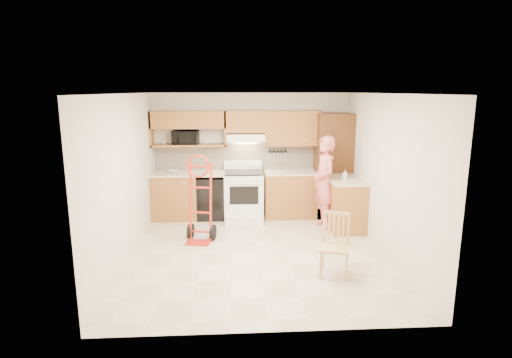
{
  "coord_description": "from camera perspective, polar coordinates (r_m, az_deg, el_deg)",
  "views": [
    {
      "loc": [
        -0.4,
        -6.27,
        2.55
      ],
      "look_at": [
        0.0,
        0.5,
        1.1
      ],
      "focal_mm": 29.26,
      "sensor_mm": 36.0,
      "label": 1
    }
  ],
  "objects": [
    {
      "name": "countertop_left",
      "position": [
        8.42,
        -9.12,
        0.75
      ],
      "size": [
        1.5,
        0.63,
        0.04
      ],
      "primitive_type": "cube",
      "color": "beige",
      "rests_on": "lower_cab_left"
    },
    {
      "name": "lower_cab_right",
      "position": [
        8.57,
        4.97,
        -2.16
      ],
      "size": [
        1.14,
        0.6,
        0.9
      ],
      "primitive_type": "cube",
      "color": "#A66437",
      "rests_on": "ground"
    },
    {
      "name": "hand_truck",
      "position": [
        7.11,
        -7.79,
        -3.3
      ],
      "size": [
        0.63,
        0.59,
        1.36
      ],
      "primitive_type": null,
      "rotation": [
        0.0,
        0.0,
        -0.21
      ],
      "color": "red",
      "rests_on": "ground"
    },
    {
      "name": "ceiling",
      "position": [
        6.28,
        0.28,
        11.71
      ],
      "size": [
        4.0,
        4.5,
        0.02
      ],
      "primitive_type": "cube",
      "color": "white",
      "rests_on": "ground"
    },
    {
      "name": "upper_cab_left",
      "position": [
        8.42,
        -9.27,
        8.03
      ],
      "size": [
        1.5,
        0.33,
        0.34
      ],
      "primitive_type": "cube",
      "color": "#A66437",
      "rests_on": "wall_back"
    },
    {
      "name": "knife_strip",
      "position": [
        8.63,
        2.98,
        3.32
      ],
      "size": [
        0.4,
        0.05,
        0.29
      ],
      "primitive_type": null,
      "color": "black",
      "rests_on": "backsplash"
    },
    {
      "name": "wall_left",
      "position": [
        6.6,
        -17.43,
        0.15
      ],
      "size": [
        0.02,
        4.5,
        2.5
      ],
      "primitive_type": "cube",
      "color": "beige",
      "rests_on": "ground"
    },
    {
      "name": "soap_bottle",
      "position": [
        7.91,
        12.09,
        0.68
      ],
      "size": [
        0.1,
        0.1,
        0.17
      ],
      "primitive_type": "imported",
      "rotation": [
        0.0,
        0.0,
        -0.35
      ],
      "color": "white",
      "rests_on": "countertop_return"
    },
    {
      "name": "person",
      "position": [
        7.83,
        9.3,
        -0.49
      ],
      "size": [
        0.49,
        0.68,
        1.74
      ],
      "primitive_type": "imported",
      "rotation": [
        0.0,
        0.0,
        -1.45
      ],
      "color": "#DB6767",
      "rests_on": "ground"
    },
    {
      "name": "range",
      "position": [
        8.31,
        -1.7,
        -1.73
      ],
      "size": [
        0.77,
        1.01,
        1.14
      ],
      "primitive_type": null,
      "color": "white",
      "rests_on": "ground"
    },
    {
      "name": "dining_chair",
      "position": [
        5.95,
        10.74,
        -8.94
      ],
      "size": [
        0.5,
        0.53,
        0.88
      ],
      "primitive_type": null,
      "rotation": [
        0.0,
        0.0,
        -0.29
      ],
      "color": "#E0AF65",
      "rests_on": "ground"
    },
    {
      "name": "wall_back",
      "position": [
        8.64,
        -0.7,
        3.41
      ],
      "size": [
        4.0,
        0.02,
        2.5
      ],
      "primitive_type": "cube",
      "color": "beige",
      "rests_on": "ground"
    },
    {
      "name": "wall_front",
      "position": [
        4.23,
        2.24,
        -5.81
      ],
      "size": [
        4.0,
        0.02,
        2.5
      ],
      "primitive_type": "cube",
      "color": "beige",
      "rests_on": "ground"
    },
    {
      "name": "floor",
      "position": [
        6.78,
        0.26,
        -10.1
      ],
      "size": [
        4.0,
        4.5,
        0.02
      ],
      "primitive_type": "cube",
      "color": "#BEAF92",
      "rests_on": "ground"
    },
    {
      "name": "backsplash",
      "position": [
        8.62,
        -0.69,
        3.06
      ],
      "size": [
        3.92,
        0.03,
        0.55
      ],
      "primitive_type": "cube",
      "color": "beige",
      "rests_on": "wall_back"
    },
    {
      "name": "range_hood",
      "position": [
        8.34,
        -1.45,
        5.73
      ],
      "size": [
        0.76,
        0.46,
        0.14
      ],
      "primitive_type": "cube",
      "color": "white",
      "rests_on": "wall_back"
    },
    {
      "name": "lower_cab_left",
      "position": [
        8.56,
        -11.01,
        -2.36
      ],
      "size": [
        0.9,
        0.6,
        0.9
      ],
      "primitive_type": "cube",
      "color": "#A66437",
      "rests_on": "ground"
    },
    {
      "name": "cab_return_right",
      "position": [
        7.99,
        12.0,
        -3.44
      ],
      "size": [
        0.6,
        1.0,
        0.9
      ],
      "primitive_type": "cube",
      "color": "#A66437",
      "rests_on": "ground"
    },
    {
      "name": "upper_cab_center",
      "position": [
        8.38,
        -1.48,
        7.89
      ],
      "size": [
        0.76,
        0.33,
        0.44
      ],
      "primitive_type": "cube",
      "color": "#A66437",
      "rests_on": "wall_back"
    },
    {
      "name": "pantry_tall",
      "position": [
        8.6,
        10.46,
        1.82
      ],
      "size": [
        0.7,
        0.6,
        2.1
      ],
      "primitive_type": "cube",
      "color": "#54361A",
      "rests_on": "ground"
    },
    {
      "name": "countertop_right",
      "position": [
        8.47,
        5.03,
        0.92
      ],
      "size": [
        1.14,
        0.63,
        0.04
      ],
      "primitive_type": "cube",
      "color": "beige",
      "rests_on": "lower_cab_right"
    },
    {
      "name": "wall_right",
      "position": [
        6.84,
        17.31,
        0.56
      ],
      "size": [
        0.02,
        4.5,
        2.5
      ],
      "primitive_type": "cube",
      "color": "beige",
      "rests_on": "ground"
    },
    {
      "name": "microwave",
      "position": [
        8.45,
        -9.61,
        5.64
      ],
      "size": [
        0.53,
        0.39,
        0.28
      ],
      "primitive_type": "imported",
      "rotation": [
        0.0,
        0.0,
        -0.1
      ],
      "color": "black",
      "rests_on": "upper_shelf_mw"
    },
    {
      "name": "dishwasher",
      "position": [
        8.5,
        -5.98,
        -2.48
      ],
      "size": [
        0.6,
        0.6,
        0.85
      ],
      "primitive_type": "cube",
      "color": "black",
      "rests_on": "ground"
    },
    {
      "name": "upper_shelf_mw",
      "position": [
        8.47,
        -9.15,
        4.58
      ],
      "size": [
        1.5,
        0.33,
        0.04
      ],
      "primitive_type": "cube",
      "color": "#A66437",
      "rests_on": "wall_back"
    },
    {
      "name": "countertop_return",
      "position": [
        7.88,
        12.15,
        -0.14
      ],
      "size": [
        0.63,
        1.0,
        0.04
      ],
      "primitive_type": "cube",
      "color": "beige",
      "rests_on": "cab_return_right"
    },
    {
      "name": "upper_cab_right",
      "position": [
        8.48,
        5.0,
        6.95
      ],
      "size": [
        1.14,
        0.33,
        0.7
      ],
      "primitive_type": "cube",
      "color": "#A66437",
      "rests_on": "wall_back"
    },
    {
      "name": "bowl",
      "position": [
        8.45,
        -11.29,
        1.01
      ],
      "size": [
        0.2,
        0.2,
        0.05
      ],
      "primitive_type": "imported",
      "rotation": [
        0.0,
        0.0,
        -0.03
      ],
      "color": "white",
      "rests_on": "countertop_left"
    }
  ]
}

